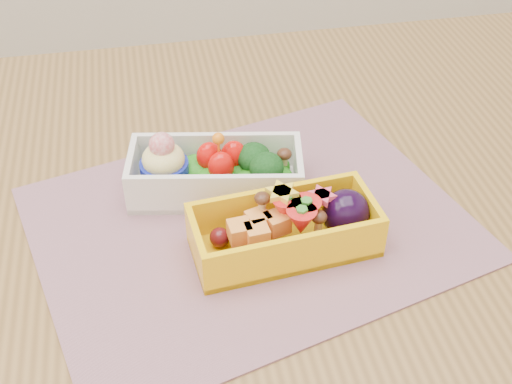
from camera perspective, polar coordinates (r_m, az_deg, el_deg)
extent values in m
cube|color=brown|center=(0.76, 1.32, -1.65)|extent=(1.20, 0.80, 0.04)
cylinder|color=brown|center=(1.42, 19.86, -1.21)|extent=(0.06, 0.06, 0.71)
cube|color=#A2707E|center=(0.71, -0.51, -2.71)|extent=(0.52, 0.45, 0.00)
cube|color=silver|center=(0.74, -3.50, 1.70)|extent=(0.20, 0.12, 0.05)
ellipsoid|color=green|center=(0.75, -3.48, 1.26)|extent=(0.19, 0.10, 0.02)
cylinder|color=#1523A4|center=(0.74, -7.86, 1.50)|extent=(0.05, 0.05, 0.03)
sphere|color=red|center=(0.72, -8.14, 4.05)|extent=(0.03, 0.03, 0.03)
ellipsoid|color=red|center=(0.74, -4.05, 3.06)|extent=(0.03, 0.02, 0.04)
ellipsoid|color=red|center=(0.72, -3.04, 2.21)|extent=(0.03, 0.02, 0.04)
ellipsoid|color=red|center=(0.74, -1.95, 3.19)|extent=(0.03, 0.02, 0.04)
sphere|color=orange|center=(0.72, -3.28, 4.63)|extent=(0.01, 0.01, 0.01)
ellipsoid|color=black|center=(0.74, -0.19, 2.99)|extent=(0.04, 0.04, 0.03)
ellipsoid|color=black|center=(0.72, 0.91, 2.14)|extent=(0.04, 0.04, 0.03)
ellipsoid|color=#3F2111|center=(0.73, 2.46, 3.30)|extent=(0.02, 0.02, 0.01)
cube|color=yellow|center=(0.67, 2.47, -3.30)|extent=(0.19, 0.10, 0.05)
ellipsoid|color=#500F13|center=(0.66, -0.58, -4.72)|extent=(0.10, 0.06, 0.02)
cube|color=orange|center=(0.66, 0.12, -3.06)|extent=(0.05, 0.04, 0.02)
cone|color=red|center=(0.67, 2.57, -1.54)|extent=(0.03, 0.03, 0.03)
cone|color=red|center=(0.66, 4.32, -1.85)|extent=(0.03, 0.03, 0.03)
cone|color=red|center=(0.65, 3.92, -2.62)|extent=(0.03, 0.03, 0.03)
cylinder|color=yellow|center=(0.66, 2.26, -0.06)|extent=(0.04, 0.04, 0.01)
cylinder|color=#E53F5B|center=(0.67, 5.71, -0.34)|extent=(0.03, 0.03, 0.01)
ellipsoid|color=#3F2111|center=(0.67, 0.54, -1.69)|extent=(0.02, 0.02, 0.01)
ellipsoid|color=#3F2111|center=(0.66, 5.41, -2.73)|extent=(0.02, 0.02, 0.01)
ellipsoid|color=black|center=(0.68, 7.76, -1.84)|extent=(0.05, 0.05, 0.05)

